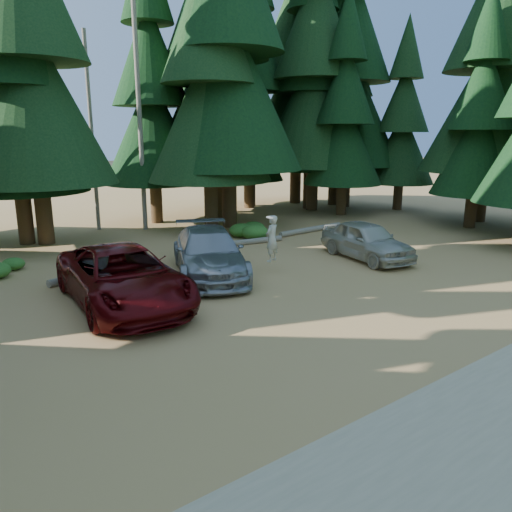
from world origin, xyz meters
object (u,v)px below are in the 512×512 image
Objects in this scene: red_pickup at (123,277)px; silver_minivan_right at (367,240)px; frisbee_player at (272,238)px; log_right at (311,229)px; log_left at (98,272)px; silver_minivan_center at (209,253)px; log_mid at (251,241)px.

silver_minivan_right is (10.18, -0.58, -0.10)m from red_pickup.
frisbee_player is 0.40× the size of log_right.
frisbee_player is at bearing -45.07° from log_left.
red_pickup is 10.20m from silver_minivan_right.
silver_minivan_right is 1.04× the size of log_right.
red_pickup reaches higher than silver_minivan_right.
silver_minivan_right is at bearing 9.09° from silver_minivan_center.
silver_minivan_center is (3.74, 1.21, -0.04)m from red_pickup.
frisbee_player reaches higher than silver_minivan_right.
silver_minivan_right reaches higher than log_mid.
red_pickup reaches higher than log_mid.
frisbee_player is 0.46× the size of log_left.
log_mid is (4.28, 3.24, -0.70)m from silver_minivan_center.
silver_minivan_center reaches higher than silver_minivan_right.
silver_minivan_right is 5.51m from log_mid.
log_left is at bearing 168.79° from silver_minivan_center.
log_right is at bearing 15.29° from log_mid.
silver_minivan_center is 1.33× the size of log_right.
log_right is at bearing 27.47° from red_pickup.
silver_minivan_right is (6.44, -1.79, -0.07)m from silver_minivan_center.
log_mid is at bearing -7.27° from log_left.
log_right is at bearing 79.65° from silver_minivan_right.
red_pickup is at bearing -111.07° from log_left.
red_pickup is 1.09× the size of silver_minivan_center.
red_pickup is 3.93m from silver_minivan_center.
red_pickup is 3.68m from log_left.
log_right is at bearing -7.42° from log_left.
red_pickup is 9.20m from log_mid.
log_left is (-3.28, 2.37, -0.70)m from silver_minivan_center.
log_left is 1.20× the size of log_mid.
log_left is 11.86m from log_right.
frisbee_player is at bearing -146.62° from log_right.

